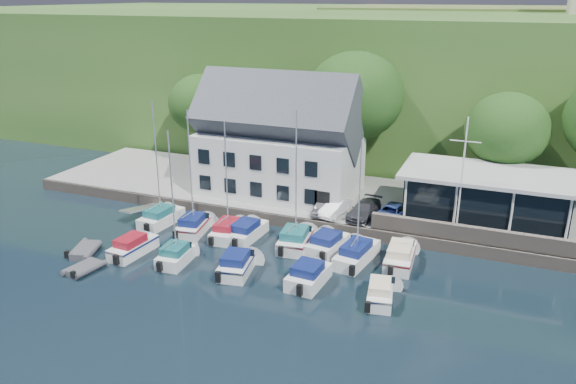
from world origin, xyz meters
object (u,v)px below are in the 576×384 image
Objects in this scene: boat_r1_5 at (327,242)px; boat_r2_0 at (133,245)px; flagpole at (462,177)px; boat_r1_6 at (359,200)px; boat_r2_1 at (173,205)px; boat_r1_4 at (296,188)px; boat_r2_2 at (237,262)px; car_blue at (391,212)px; boat_r1_1 at (191,178)px; car_dgrey at (364,210)px; boat_r1_2 at (227,185)px; club_pavilion at (486,197)px; dinghy_1 at (84,267)px; boat_r2_3 at (309,273)px; harbor_building at (279,146)px; boat_r1_7 at (401,253)px; boat_r1_3 at (247,230)px; car_white at (335,208)px; boat_r2_4 at (381,290)px; dinghy_0 at (85,249)px; car_silver at (321,207)px; boat_r1_0 at (157,170)px.

boat_r1_5 is 14.45m from boat_r2_0.
flagpole is 0.96× the size of boat_r1_6.
boat_r2_1 is at bearing -150.07° from flagpole.
flagpole is 0.94× the size of boat_r1_4.
boat_r2_2 is (-2.27, -5.39, -4.02)m from boat_r1_4.
boat_r1_1 is (-14.70, -6.19, 3.01)m from car_blue.
car_dgrey is 0.50× the size of boat_r2_1.
boat_r2_1 is at bearing -109.44° from boat_r1_2.
club_pavilion is at bearing 24.05° from car_dgrey.
club_pavilion is 2.43× the size of boat_r2_2.
dinghy_1 is at bearing -150.33° from boat_r2_1.
club_pavilion is 12.09m from boat_r1_6.
club_pavilion is at bearing 31.92° from boat_r2_2.
boat_r2_3 is (-3.17, -10.76, -0.86)m from car_blue.
harbor_building is 16.21m from boat_r1_7.
boat_r1_1 reaches higher than boat_r2_1.
boat_r1_4 is (4.19, -0.09, 4.07)m from boat_r1_3.
flagpole is 20.62m from boat_r1_1.
car_white is at bearing 60.06° from boat_r2_2.
dinghy_1 is at bearing -158.33° from boat_r1_7.
boat_r2_2 is (-7.23, -4.78, -3.94)m from boat_r1_6.
boat_r2_4 is 22.01m from dinghy_0.
boat_r2_1 is at bearing -139.37° from boat_r1_5.
boat_r2_1 is (-6.99, -5.64, -0.37)m from boat_r1_4.
car_silver is 10.31m from boat_r2_3.
dinghy_0 reaches higher than dinghy_1.
boat_r1_0 is at bearing 173.04° from boat_r1_4.
boat_r1_4 reaches higher than boat_r1_0.
boat_r1_4 is 8.92m from boat_r1_7.
boat_r1_1 is 1.80× the size of boat_r2_4.
boat_r1_6 is (-1.09, -6.29, 3.06)m from car_blue.
car_white is 0.71× the size of boat_r2_3.
dinghy_1 is (-20.21, -9.46, -0.46)m from boat_r1_7.
boat_r1_2 reaches higher than dinghy_1.
boat_r1_2 is at bearing 63.73° from dinghy_1.
boat_r1_6 is (4.96, -0.61, -0.09)m from boat_r1_4.
car_dgrey is 21.90m from dinghy_0.
boat_r1_3 is at bearing -84.54° from harbor_building.
boat_r1_0 reaches higher than boat_r2_0.
boat_r1_5 is 1.84× the size of dinghy_0.
boat_r2_4 is at bearing -25.79° from boat_r1_1.
boat_r1_1 is 1.78× the size of boat_r2_3.
boat_r1_4 is 1.42× the size of boat_r1_7.
boat_r2_3 is 1.01× the size of boat_r2_4.
boat_r1_0 is at bearing -170.25° from boat_r1_5.
flagpole reaches higher than club_pavilion.
car_silver is at bearing -164.34° from car_dgrey.
boat_r1_2 reaches higher than car_white.
flagpole is at bearing -5.76° from car_silver.
car_white reaches higher than boat_r2_2.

